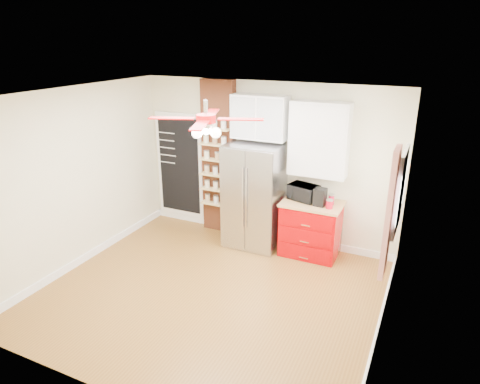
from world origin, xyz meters
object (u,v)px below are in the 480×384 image
at_px(coffee_maker, 320,197).
at_px(pantry_jar_oats, 207,155).
at_px(red_cabinet, 311,228).
at_px(toaster_oven, 303,192).
at_px(fridge, 254,196).
at_px(ceiling_fan, 206,119).
at_px(canister_left, 329,204).

height_order(coffee_maker, pantry_jar_oats, pantry_jar_oats).
bearing_deg(red_cabinet, toaster_oven, 161.23).
bearing_deg(pantry_jar_oats, fridge, -7.98).
distance_m(red_cabinet, pantry_jar_oats, 2.17).
xyz_separation_m(red_cabinet, pantry_jar_oats, (-1.93, 0.08, 0.98)).
bearing_deg(ceiling_fan, pantry_jar_oats, 119.72).
height_order(ceiling_fan, pantry_jar_oats, ceiling_fan).
relative_size(toaster_oven, canister_left, 3.59).
bearing_deg(coffee_maker, pantry_jar_oats, -179.32).
xyz_separation_m(red_cabinet, toaster_oven, (-0.17, 0.06, 0.57)).
relative_size(toaster_oven, pantry_jar_oats, 3.56).
distance_m(coffee_maker, pantry_jar_oats, 2.11).
xyz_separation_m(toaster_oven, canister_left, (0.47, -0.18, -0.06)).
bearing_deg(coffee_maker, red_cabinet, 159.88).
bearing_deg(ceiling_fan, toaster_oven, 66.66).
bearing_deg(red_cabinet, ceiling_fan, -118.71).
bearing_deg(pantry_jar_oats, coffee_maker, -4.08).
height_order(ceiling_fan, coffee_maker, ceiling_fan).
bearing_deg(fridge, pantry_jar_oats, 172.02).
height_order(red_cabinet, pantry_jar_oats, pantry_jar_oats).
bearing_deg(canister_left, toaster_oven, 158.78).
xyz_separation_m(fridge, red_cabinet, (0.97, 0.05, -0.42)).
bearing_deg(red_cabinet, pantry_jar_oats, 177.50).
distance_m(fridge, red_cabinet, 1.06).
height_order(red_cabinet, toaster_oven, toaster_oven).
xyz_separation_m(fridge, canister_left, (1.27, -0.07, 0.09)).
relative_size(coffee_maker, canister_left, 2.16).
height_order(fridge, canister_left, fridge).
height_order(red_cabinet, ceiling_fan, ceiling_fan).
distance_m(toaster_oven, canister_left, 0.51).
bearing_deg(pantry_jar_oats, canister_left, -5.35).
distance_m(ceiling_fan, pantry_jar_oats, 2.26).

